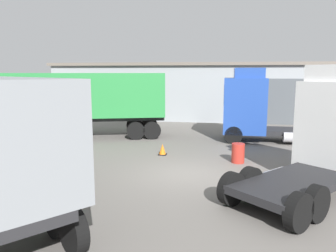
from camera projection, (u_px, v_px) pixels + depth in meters
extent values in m
plane|color=slate|center=(187.00, 174.00, 13.20)|extent=(60.00, 60.00, 0.00)
cube|color=#93999E|center=(208.00, 92.00, 29.57)|extent=(26.83, 6.38, 4.64)
cube|color=#70665B|center=(208.00, 65.00, 29.18)|extent=(27.33, 6.88, 0.25)
cube|color=#4C5156|center=(136.00, 100.00, 27.54)|extent=(3.20, 0.08, 3.60)
cube|color=#4C5156|center=(282.00, 102.00, 25.61)|extent=(3.20, 0.08, 3.60)
cube|color=#232326|center=(292.00, 184.00, 10.11)|extent=(4.20, 4.37, 0.24)
cylinder|color=#B2B2B7|center=(275.00, 177.00, 11.27)|extent=(1.15, 1.19, 0.56)
cylinder|color=black|center=(318.00, 160.00, 13.34)|extent=(0.91, 0.97, 1.04)
cylinder|color=black|center=(250.00, 183.00, 10.58)|extent=(0.91, 0.97, 1.04)
cylinder|color=black|center=(316.00, 203.00, 8.89)|extent=(0.91, 0.97, 1.04)
cylinder|color=black|center=(232.00, 189.00, 10.03)|extent=(0.91, 0.97, 1.04)
cylinder|color=black|center=(298.00, 212.00, 8.33)|extent=(0.91, 0.97, 1.04)
cube|color=#28843D|center=(85.00, 95.00, 20.28)|extent=(10.08, 5.27, 2.67)
cube|color=#232326|center=(85.00, 118.00, 20.51)|extent=(9.86, 4.55, 0.24)
cube|color=#232326|center=(38.00, 132.00, 19.49)|extent=(0.20, 0.20, 1.11)
cube|color=#232326|center=(45.00, 128.00, 21.06)|extent=(0.20, 0.20, 1.11)
cylinder|color=black|center=(136.00, 131.00, 19.95)|extent=(1.13, 0.61, 1.09)
cylinder|color=black|center=(135.00, 125.00, 22.10)|extent=(1.13, 0.61, 1.09)
cylinder|color=black|center=(152.00, 130.00, 20.08)|extent=(1.13, 0.61, 1.09)
cylinder|color=black|center=(149.00, 125.00, 22.23)|extent=(1.13, 0.61, 1.09)
cylinder|color=black|center=(56.00, 216.00, 8.08)|extent=(1.01, 0.91, 1.06)
cylinder|color=black|center=(73.00, 231.00, 7.33)|extent=(1.01, 0.91, 1.06)
cube|color=#2347A3|center=(244.00, 105.00, 19.50)|extent=(2.42, 2.52, 3.23)
cube|color=#2347A3|center=(249.00, 73.00, 19.16)|extent=(1.70, 2.11, 0.60)
cube|color=black|center=(225.00, 94.00, 19.60)|extent=(0.10, 2.10, 1.16)
cube|color=#232326|center=(301.00, 132.00, 19.17)|extent=(4.23, 2.03, 0.24)
cylinder|color=#B2B2B7|center=(293.00, 137.00, 18.33)|extent=(1.10, 0.57, 0.56)
cylinder|color=black|center=(233.00, 135.00, 18.79)|extent=(1.02, 0.31, 1.02)
cylinder|color=black|center=(233.00, 129.00, 20.93)|extent=(1.02, 0.31, 1.02)
cylinder|color=black|center=(319.00, 138.00, 18.00)|extent=(1.02, 0.31, 1.02)
cylinder|color=black|center=(309.00, 131.00, 20.14)|extent=(1.02, 0.31, 1.02)
cylinder|color=black|center=(336.00, 138.00, 17.85)|extent=(1.02, 0.31, 1.02)
cylinder|color=black|center=(325.00, 131.00, 19.99)|extent=(1.02, 0.31, 1.02)
cylinder|color=#B22D23|center=(238.00, 153.00, 14.80)|extent=(0.58, 0.58, 0.88)
cube|color=black|center=(162.00, 154.00, 16.28)|extent=(0.40, 0.40, 0.04)
cone|color=orange|center=(162.00, 149.00, 16.24)|extent=(0.36, 0.36, 0.55)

